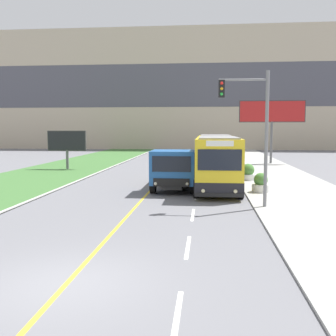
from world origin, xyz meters
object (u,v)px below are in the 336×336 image
object	(u,v)px
billboard_large	(272,114)
planter_round_second	(248,173)
city_bus	(216,161)
traffic_light_mast	(253,122)
dump_truck	(174,170)
planter_round_near	(261,184)
billboard_small	(67,142)

from	to	relation	value
billboard_large	planter_round_second	bearing A→B (deg)	-105.38
city_bus	traffic_light_mast	world-z (taller)	traffic_light_mast
traffic_light_mast	billboard_large	world-z (taller)	billboard_large
dump_truck	planter_round_second	world-z (taller)	dump_truck
planter_round_second	billboard_large	bearing A→B (deg)	74.62
city_bus	dump_truck	world-z (taller)	city_bus
city_bus	planter_round_second	xyz separation A→B (m)	(2.27, 2.44, -1.05)
dump_truck	billboard_large	bearing A→B (deg)	64.97
dump_truck	billboard_large	xyz separation A→B (m)	(8.54, 18.30, 3.94)
traffic_light_mast	planter_round_near	xyz separation A→B (m)	(1.00, 4.19, -3.42)
dump_truck	planter_round_near	world-z (taller)	dump_truck
traffic_light_mast	billboard_large	distance (m)	23.51
traffic_light_mast	planter_round_near	size ratio (longest dim) A/B	5.72
traffic_light_mast	billboard_small	distance (m)	21.67
city_bus	planter_round_near	bearing A→B (deg)	-48.97
traffic_light_mast	planter_round_second	bearing A→B (deg)	84.98
billboard_small	planter_round_second	distance (m)	16.84
traffic_light_mast	billboard_large	xyz separation A→B (m)	(4.57, 23.03, 1.20)
billboard_small	billboard_large	bearing A→B (deg)	20.29
billboard_small	planter_round_second	size ratio (longest dim) A/B	3.07
dump_truck	planter_round_near	bearing A→B (deg)	-6.26
dump_truck	planter_round_second	distance (m)	6.75
city_bus	billboard_large	distance (m)	17.49
city_bus	planter_round_second	size ratio (longest dim) A/B	10.23
planter_round_second	planter_round_near	bearing A→B (deg)	-88.17
planter_round_near	billboard_small	bearing A→B (deg)	142.94
billboard_small	dump_truck	bearing A→B (deg)	-46.61
billboard_large	billboard_small	xyz separation A→B (m)	(-19.15, -7.08, -2.72)
planter_round_near	traffic_light_mast	bearing A→B (deg)	-103.36
billboard_small	planter_round_near	distance (m)	19.61
billboard_large	city_bus	bearing A→B (deg)	-110.56
billboard_large	traffic_light_mast	bearing A→B (deg)	-101.22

